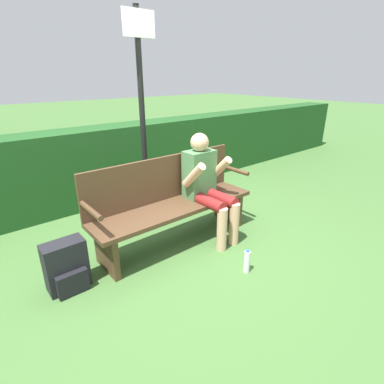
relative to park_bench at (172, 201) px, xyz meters
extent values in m
plane|color=#426B33|center=(0.00, -0.08, -0.49)|extent=(40.00, 40.00, 0.00)
cube|color=#1E4C1E|center=(0.00, 1.66, 0.06)|extent=(12.00, 0.54, 1.09)
cube|color=#513823|center=(0.00, -0.08, -0.05)|extent=(1.92, 0.48, 0.05)
cube|color=#513823|center=(0.00, 0.15, 0.23)|extent=(1.92, 0.04, 0.50)
cube|color=#513823|center=(-0.84, -0.08, -0.28)|extent=(0.06, 0.43, 0.42)
cube|color=#513823|center=(0.84, -0.08, -0.28)|extent=(0.06, 0.43, 0.42)
cylinder|color=#513823|center=(-0.93, -0.08, 0.19)|extent=(0.05, 0.43, 0.05)
cylinder|color=#513823|center=(0.93, -0.08, 0.19)|extent=(0.05, 0.43, 0.05)
cube|color=#4C7F4C|center=(0.38, -0.03, 0.25)|extent=(0.35, 0.22, 0.54)
sphere|color=#DBA884|center=(0.38, -0.03, 0.61)|extent=(0.21, 0.21, 0.21)
cylinder|color=maroon|center=(0.29, -0.27, 0.01)|extent=(0.13, 0.49, 0.13)
cylinder|color=maroon|center=(0.48, -0.27, 0.01)|extent=(0.13, 0.49, 0.13)
cylinder|color=#DBA884|center=(0.29, -0.51, -0.24)|extent=(0.11, 0.11, 0.49)
cylinder|color=#DBA884|center=(0.48, -0.51, -0.24)|extent=(0.11, 0.11, 0.49)
cylinder|color=#DBA884|center=(0.19, -0.16, 0.30)|extent=(0.09, 0.33, 0.33)
cylinder|color=#DBA884|center=(0.58, -0.16, 0.30)|extent=(0.09, 0.33, 0.33)
cube|color=black|center=(-1.22, -0.07, -0.26)|extent=(0.35, 0.19, 0.46)
cube|color=black|center=(-1.22, -0.20, -0.37)|extent=(0.27, 0.07, 0.21)
cylinder|color=white|center=(0.19, -0.96, -0.37)|extent=(0.06, 0.06, 0.23)
cylinder|color=#2D66B2|center=(0.19, -0.96, -0.25)|extent=(0.03, 0.03, 0.02)
cylinder|color=black|center=(0.18, 0.83, 0.77)|extent=(0.07, 0.07, 2.52)
cube|color=silver|center=(0.18, 0.78, 1.84)|extent=(0.40, 0.02, 0.29)
camera|label=1|loc=(-1.78, -2.50, 1.32)|focal=28.00mm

